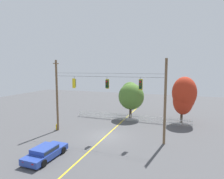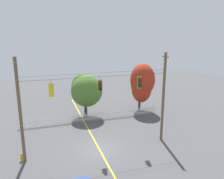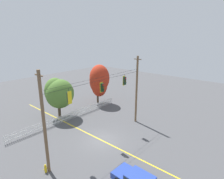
# 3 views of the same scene
# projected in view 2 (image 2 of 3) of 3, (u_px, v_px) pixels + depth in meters

# --- Properties ---
(ground) EXTENTS (80.00, 80.00, 0.00)m
(ground) POSITION_uv_depth(u_px,v_px,m) (99.00, 149.00, 22.33)
(ground) COLOR #4C4C4F
(lane_centerline_stripe) EXTENTS (0.16, 36.00, 0.01)m
(lane_centerline_stripe) POSITION_uv_depth(u_px,v_px,m) (99.00, 149.00, 22.33)
(lane_centerline_stripe) COLOR gold
(lane_centerline_stripe) RESTS_ON ground
(signal_support_span) EXTENTS (13.97, 1.10, 9.29)m
(signal_support_span) POSITION_uv_depth(u_px,v_px,m) (99.00, 103.00, 21.19)
(signal_support_span) COLOR brown
(signal_support_span) RESTS_ON ground
(traffic_signal_westbound_side) EXTENTS (0.43, 0.38, 1.49)m
(traffic_signal_westbound_side) POSITION_uv_depth(u_px,v_px,m) (51.00, 90.00, 19.52)
(traffic_signal_westbound_side) COLOR black
(traffic_signal_eastbound_side) EXTENTS (0.43, 0.38, 1.42)m
(traffic_signal_eastbound_side) POSITION_uv_depth(u_px,v_px,m) (100.00, 86.00, 20.86)
(traffic_signal_eastbound_side) COLOR black
(traffic_signal_southbound_primary) EXTENTS (0.43, 0.38, 1.42)m
(traffic_signal_southbound_primary) POSITION_uv_depth(u_px,v_px,m) (140.00, 82.00, 22.04)
(traffic_signal_southbound_primary) COLOR black
(white_picket_fence) EXTENTS (18.10, 0.06, 1.09)m
(white_picket_fence) POSITION_uv_depth(u_px,v_px,m) (93.00, 117.00, 29.53)
(white_picket_fence) COLOR white
(white_picket_fence) RESTS_ON ground
(autumn_maple_near_fence) EXTENTS (4.19, 3.85, 5.96)m
(autumn_maple_near_fence) POSITION_uv_depth(u_px,v_px,m) (86.00, 90.00, 30.40)
(autumn_maple_near_fence) COLOR #473828
(autumn_maple_near_fence) RESTS_ON ground
(autumn_maple_mid) EXTENTS (3.53, 3.66, 7.00)m
(autumn_maple_mid) POSITION_uv_depth(u_px,v_px,m) (142.00, 83.00, 32.62)
(autumn_maple_mid) COLOR #473828
(autumn_maple_mid) RESTS_ON ground
(fire_hydrant) EXTENTS (0.38, 0.22, 0.79)m
(fire_hydrant) POSITION_uv_depth(u_px,v_px,m) (22.00, 157.00, 20.17)
(fire_hydrant) COLOR gold
(fire_hydrant) RESTS_ON ground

